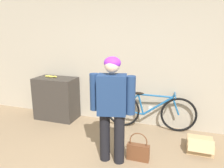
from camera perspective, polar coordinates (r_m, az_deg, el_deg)
name	(u,v)px	position (r m, az deg, el deg)	size (l,w,h in m)	color
wall_back	(126,62)	(4.49, 3.60, 5.81)	(8.00, 0.07, 2.60)	#B7AD99
side_shelf	(56,98)	(5.00, -14.31, -3.63)	(0.90, 0.52, 0.92)	#38332D
person	(112,103)	(3.12, 0.01, -4.95)	(0.67, 0.34, 1.58)	black
bicycle	(150,111)	(4.42, 9.87, -7.02)	(1.78, 0.46, 0.76)	black
banana	(51,76)	(4.97, -15.64, 1.93)	(0.32, 0.09, 0.04)	#EAD64C
handbag	(138,151)	(3.48, 6.84, -16.99)	(0.34, 0.10, 0.45)	brown
cardboard_box	(200,145)	(3.99, 21.98, -14.59)	(0.41, 0.44, 0.26)	tan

